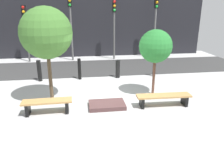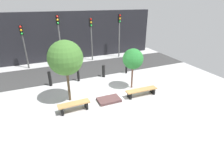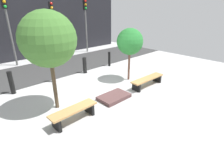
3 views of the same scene
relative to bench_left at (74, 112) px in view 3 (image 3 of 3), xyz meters
The scene contains 15 objects.
ground_plane 2.22m from the bench_left, 22.78° to the left, with size 18.00×18.00×0.00m, color #B0B0B0.
road_strip 6.03m from the bench_left, 70.40° to the left, with size 18.00×3.73×0.01m, color #353535.
building_facade 9.60m from the bench_left, 77.60° to the left, with size 16.20×0.50×4.39m, color black.
bench_left is the anchor object (origin of this frame).
bench_right 4.04m from the bench_left, ahead, with size 1.96×0.49×0.42m.
planter_bed 2.05m from the bench_left, ahead, with size 1.28×0.82×0.15m, color #513635.
tree_behind_left_bench 2.49m from the bench_left, 90.00° to the left, with size 1.85×1.85×3.45m.
tree_behind_right_bench 4.52m from the bench_left, 16.32° to the left, with size 1.28×1.28×2.61m.
bollard_far_left 3.66m from the bench_left, 103.22° to the left, with size 0.20×0.20×1.02m, color black.
bollard_left 3.72m from the bench_left, 73.31° to the left, with size 0.16×0.16×1.04m, color black.
bollard_center 4.64m from the bench_left, 50.15° to the left, with size 0.22×0.22×0.90m, color black.
bollard_right 6.04m from the bench_left, 36.14° to the left, with size 0.15×0.15×0.92m, color black.
traffic_light_mid_west 8.25m from the bench_left, 85.55° to the left, with size 0.28×0.27×4.20m.
traffic_light_mid_east 8.86m from the bench_left, 66.31° to the left, with size 0.28×0.27×3.88m.
traffic_light_east 10.32m from the bench_left, 51.36° to the left, with size 0.28×0.27×4.11m.
Camera 3 is at (-4.46, -5.22, 3.46)m, focal length 28.00 mm.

